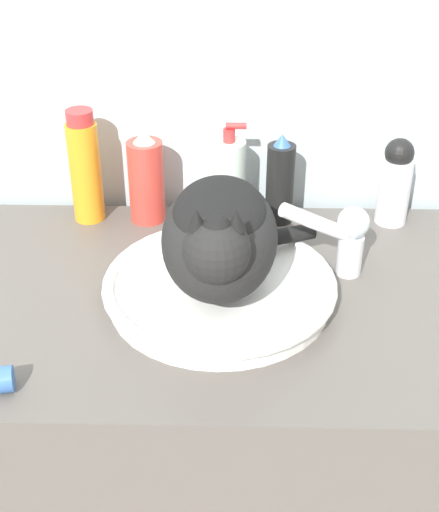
# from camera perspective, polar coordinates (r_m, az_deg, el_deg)

# --- Properties ---
(wall_back) EXTENTS (8.00, 0.05, 2.40)m
(wall_back) POSITION_cam_1_polar(r_m,az_deg,el_deg) (1.37, -1.61, 17.24)
(wall_back) COLOR silver
(wall_back) RESTS_ON ground_plane
(vanity_counter) EXTENTS (1.29, 0.60, 0.87)m
(vanity_counter) POSITION_cam_1_polar(r_m,az_deg,el_deg) (1.48, -1.82, -16.90)
(vanity_counter) COLOR #56514C
(vanity_counter) RESTS_ON ground_plane
(sink_basin) EXTENTS (0.38, 0.38, 0.04)m
(sink_basin) POSITION_cam_1_polar(r_m,az_deg,el_deg) (1.16, 0.02, -2.53)
(sink_basin) COLOR white
(sink_basin) RESTS_ON vanity_counter
(cat) EXTENTS (0.26, 0.31, 0.19)m
(cat) POSITION_cam_1_polar(r_m,az_deg,el_deg) (1.09, 0.05, 1.87)
(cat) COLOR black
(cat) RESTS_ON sink_basin
(faucet) EXTENTS (0.16, 0.09, 0.16)m
(faucet) POSITION_cam_1_polar(r_m,az_deg,el_deg) (1.21, 9.96, 1.70)
(faucet) COLOR silver
(faucet) RESTS_ON vanity_counter
(spray_bottle_trigger) EXTENTS (0.07, 0.07, 0.18)m
(spray_bottle_trigger) POSITION_cam_1_polar(r_m,az_deg,el_deg) (1.37, -5.88, 6.10)
(spray_bottle_trigger) COLOR #DB3D33
(spray_bottle_trigger) RESTS_ON vanity_counter
(hairspray_can_black) EXTENTS (0.05, 0.05, 0.18)m
(hairspray_can_black) POSITION_cam_1_polar(r_m,az_deg,el_deg) (1.36, 4.88, 5.93)
(hairspray_can_black) COLOR black
(hairspray_can_black) RESTS_ON vanity_counter
(shampoo_bottle_tall) EXTENTS (0.06, 0.06, 0.22)m
(shampoo_bottle_tall) POSITION_cam_1_polar(r_m,az_deg,el_deg) (1.37, -10.71, 6.94)
(shampoo_bottle_tall) COLOR orange
(shampoo_bottle_tall) RESTS_ON vanity_counter
(soap_pump_bottle) EXTENTS (0.06, 0.06, 0.20)m
(soap_pump_bottle) POSITION_cam_1_polar(r_m,az_deg,el_deg) (1.36, 0.75, 6.06)
(soap_pump_bottle) COLOR silver
(soap_pump_bottle) RESTS_ON vanity_counter
(lotion_bottle_white) EXTENTS (0.06, 0.06, 0.17)m
(lotion_bottle_white) POSITION_cam_1_polar(r_m,az_deg,el_deg) (1.39, 13.89, 5.80)
(lotion_bottle_white) COLOR silver
(lotion_bottle_white) RESTS_ON vanity_counter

